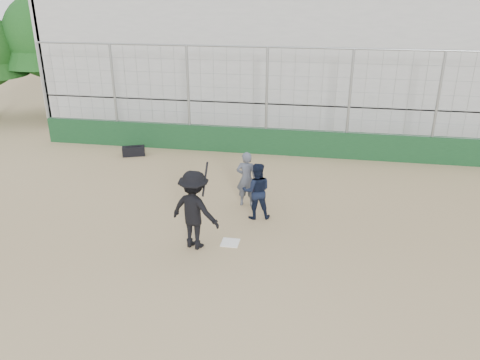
% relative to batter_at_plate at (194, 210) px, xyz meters
% --- Properties ---
extents(ground, '(90.00, 90.00, 0.00)m').
position_rel_batter_at_plate_xyz_m(ground, '(0.81, 0.28, -0.99)').
color(ground, olive).
rests_on(ground, ground).
extents(home_plate, '(0.44, 0.44, 0.02)m').
position_rel_batter_at_plate_xyz_m(home_plate, '(0.81, 0.28, -0.98)').
color(home_plate, white).
rests_on(home_plate, ground).
extents(backstop, '(18.10, 0.25, 4.04)m').
position_rel_batter_at_plate_xyz_m(backstop, '(0.81, 7.28, -0.04)').
color(backstop, '#103419').
rests_on(backstop, ground).
extents(bleachers, '(20.25, 6.70, 6.98)m').
position_rel_batter_at_plate_xyz_m(bleachers, '(0.81, 12.23, 1.93)').
color(bleachers, '#9D9D9D').
rests_on(bleachers, ground).
extents(tree_left, '(4.48, 4.48, 7.00)m').
position_rel_batter_at_plate_xyz_m(tree_left, '(-10.19, 11.28, 3.39)').
color(tree_left, '#332412').
rests_on(tree_left, ground).
extents(batter_at_plate, '(1.45, 1.10, 2.11)m').
position_rel_batter_at_plate_xyz_m(batter_at_plate, '(0.00, 0.00, 0.00)').
color(batter_at_plate, black).
rests_on(batter_at_plate, ground).
extents(catcher_crouched, '(0.91, 0.78, 1.10)m').
position_rel_batter_at_plate_xyz_m(catcher_crouched, '(1.26, 1.77, -0.45)').
color(catcher_crouched, black).
rests_on(catcher_crouched, ground).
extents(umpire, '(0.62, 0.42, 1.49)m').
position_rel_batter_at_plate_xyz_m(umpire, '(0.85, 2.55, -0.25)').
color(umpire, '#454A58').
rests_on(umpire, ground).
extents(equipment_bag, '(0.91, 0.64, 0.40)m').
position_rel_batter_at_plate_xyz_m(equipment_bag, '(-4.12, 6.15, -0.81)').
color(equipment_bag, black).
rests_on(equipment_bag, ground).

